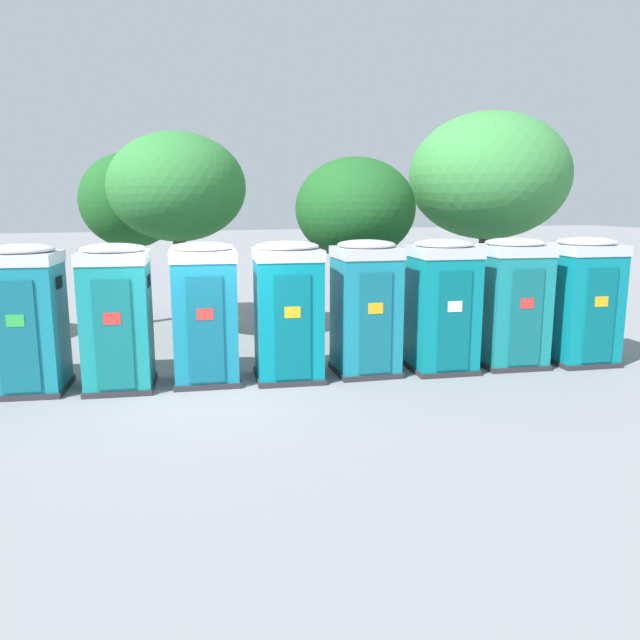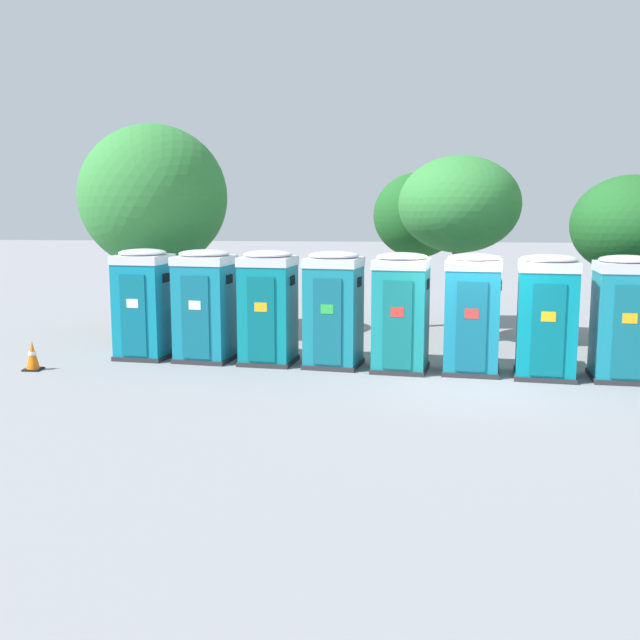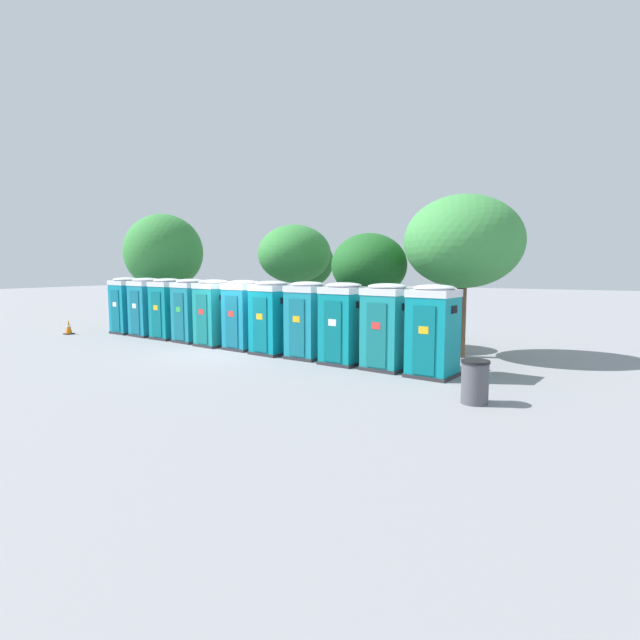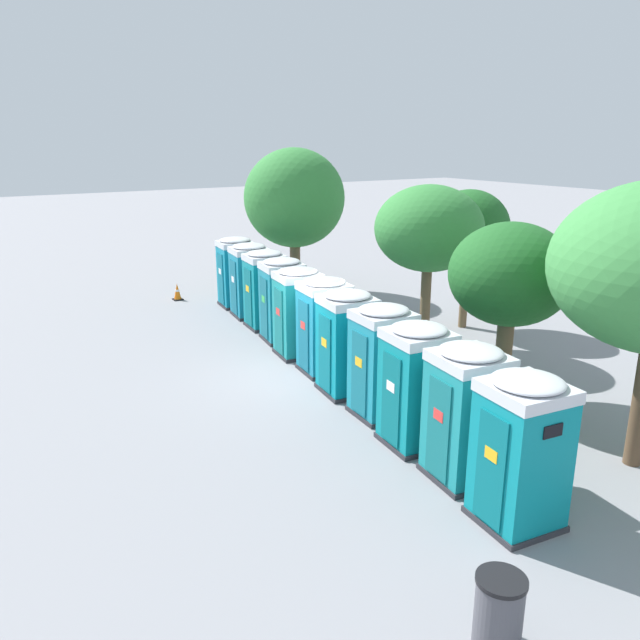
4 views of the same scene
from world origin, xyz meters
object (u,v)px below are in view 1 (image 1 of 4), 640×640
at_px(portapotty_6, 288,310).
at_px(portapotty_9, 512,302).
at_px(street_tree_1, 177,188).
at_px(portapotty_10, 582,300).
at_px(street_tree_3, 489,177).
at_px(portapotty_8, 442,305).
at_px(portapotty_4, 117,316).
at_px(street_tree_0, 355,210).
at_px(portapotty_7, 366,307).
at_px(street_tree_2, 130,202).
at_px(portapotty_5, 205,312).
at_px(portapotty_3, 26,318).

bearing_deg(portapotty_6, portapotty_9, -5.51).
bearing_deg(street_tree_1, portapotty_6, -67.98).
xyz_separation_m(portapotty_10, street_tree_3, (-0.12, 3.40, 2.54)).
relative_size(portapotty_8, street_tree_1, 0.53).
xyz_separation_m(portapotty_8, portapotty_10, (2.96, -0.36, -0.00)).
xyz_separation_m(portapotty_4, street_tree_0, (5.34, 2.47, 1.75)).
bearing_deg(portapotty_7, portapotty_9, -6.94).
distance_m(portapotty_6, portapotty_7, 1.50).
distance_m(street_tree_0, street_tree_2, 6.02).
relative_size(street_tree_2, street_tree_3, 0.83).
bearing_deg(street_tree_0, portapotty_8, -79.34).
relative_size(portapotty_10, street_tree_0, 0.60).
distance_m(portapotty_6, street_tree_0, 4.07).
bearing_deg(portapotty_7, street_tree_3, 32.75).
bearing_deg(street_tree_3, portapotty_7, -147.25).
xyz_separation_m(street_tree_0, street_tree_3, (3.43, -0.10, 0.79)).
relative_size(portapotty_9, street_tree_1, 0.53).
distance_m(portapotty_5, street_tree_0, 4.93).
relative_size(portapotty_5, portapotty_7, 1.00).
height_order(portapotty_9, street_tree_0, street_tree_0).
bearing_deg(portapotty_4, street_tree_2, 85.60).
bearing_deg(portapotty_8, street_tree_3, 46.91).
height_order(portapotty_5, portapotty_8, same).
distance_m(portapotty_10, street_tree_1, 9.00).
distance_m(portapotty_8, portapotty_9, 1.49).
distance_m(portapotty_6, street_tree_3, 6.89).
height_order(portapotty_7, portapotty_8, same).
distance_m(portapotty_6, portapotty_10, 5.97).
relative_size(portapotty_5, portapotty_9, 1.00).
xyz_separation_m(portapotty_9, portapotty_10, (1.47, -0.26, 0.00)).
relative_size(portapotty_7, portapotty_9, 1.00).
bearing_deg(portapotty_10, street_tree_2, 140.31).
height_order(portapotty_9, street_tree_1, street_tree_1).
bearing_deg(portapotty_6, street_tree_3, 24.98).
bearing_deg(portapotty_5, street_tree_1, 91.05).
xyz_separation_m(portapotty_5, portapotty_8, (4.44, -0.60, -0.00)).
xyz_separation_m(portapotty_9, street_tree_0, (-2.08, 3.23, 1.75)).
distance_m(portapotty_7, portapotty_10, 4.48).
xyz_separation_m(portapotty_5, portapotty_10, (7.40, -0.96, -0.00)).
bearing_deg(portapotty_9, portapotty_3, 173.25).
distance_m(portapotty_5, street_tree_1, 4.18).
bearing_deg(portapotty_4, street_tree_3, 15.09).
height_order(portapotty_8, street_tree_2, street_tree_2).
relative_size(street_tree_1, street_tree_3, 0.89).
relative_size(portapotty_9, street_tree_3, 0.47).
bearing_deg(street_tree_1, portapotty_5, -88.95).
height_order(portapotty_3, portapotty_5, same).
bearing_deg(portapotty_5, portapotty_10, -7.42).
bearing_deg(street_tree_0, portapotty_10, -44.54).
distance_m(portapotty_5, street_tree_2, 6.43).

